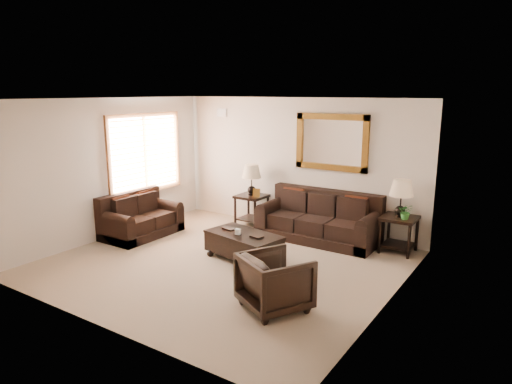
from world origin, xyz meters
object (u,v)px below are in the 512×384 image
Objects in this scene: loveseat at (140,220)px; end_table_right at (400,205)px; coffee_table at (244,243)px; armchair at (275,279)px; sofa at (320,222)px; end_table_left at (252,186)px.

loveseat is 4.99m from end_table_right.
coffee_table is 1.93m from armchair.
armchair is at bearing -75.37° from sofa.
end_table_right is 0.93× the size of coffee_table.
sofa is at bearing -60.82° from loveseat.
end_table_left is 1.58× the size of armchair.
end_table_right is (3.15, -0.00, 0.01)m from end_table_left.
end_table_right is at bearing -68.12° from loveseat.
end_table_right reaches higher than coffee_table.
armchair is at bearing -51.68° from end_table_left.
sofa is at bearing -175.75° from end_table_right.
loveseat is 1.07× the size of coffee_table.
coffee_table is at bearing -88.33° from loveseat.
loveseat is (-3.11, -1.74, -0.02)m from sofa.
armchair is (-0.71, -3.08, -0.44)m from end_table_right.
sofa is at bearing -46.89° from armchair.
end_table_right reaches higher than end_table_left.
end_table_right is at bearing 50.50° from coffee_table.
sofa is 2.76× the size of armchair.
loveseat is 1.16× the size of end_table_left.
end_table_left is at bearing 176.15° from sofa.
end_table_right reaches higher than sofa.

